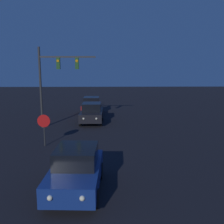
# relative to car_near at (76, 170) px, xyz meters

# --- Properties ---
(car_near) EXTENTS (2.10, 4.08, 1.77)m
(car_near) POSITION_rel_car_near_xyz_m (0.00, 0.00, 0.00)
(car_near) COLOR navy
(car_near) RESTS_ON ground_plane
(car_mid) EXTENTS (2.00, 4.04, 1.77)m
(car_mid) POSITION_rel_car_near_xyz_m (-0.07, 12.47, 0.00)
(car_mid) COLOR black
(car_mid) RESTS_ON ground_plane
(car_far) EXTENTS (1.96, 4.02, 1.77)m
(car_far) POSITION_rel_car_near_xyz_m (-0.35, 16.95, 0.00)
(car_far) COLOR #B21E1E
(car_far) RESTS_ON ground_plane
(traffic_signal_mast) EXTENTS (4.52, 0.30, 6.50)m
(traffic_signal_mast) POSITION_rel_car_near_xyz_m (-2.94, 10.73, 3.41)
(traffic_signal_mast) COLOR #2D2D2D
(traffic_signal_mast) RESTS_ON ground_plane
(stop_sign) EXTENTS (0.80, 0.07, 2.02)m
(stop_sign) POSITION_rel_car_near_xyz_m (-2.68, 5.85, 0.52)
(stop_sign) COLOR #2D2D2D
(stop_sign) RESTS_ON ground_plane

